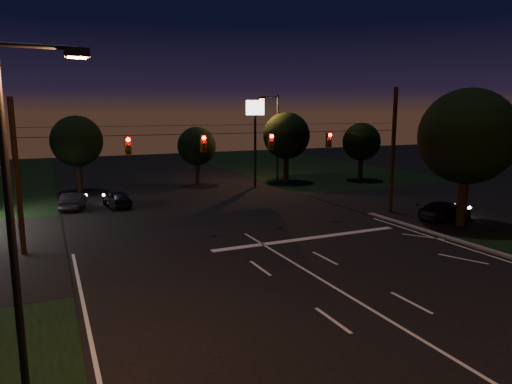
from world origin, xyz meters
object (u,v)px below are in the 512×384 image
utility_pole_right (390,213)px  car_cross (445,210)px  tree_right_near (466,138)px  car_oncoming_b (73,201)px  car_oncoming_a (117,199)px

utility_pole_right → car_cross: 3.84m
tree_right_near → car_oncoming_b: (-22.53, 15.88, -5.03)m
car_oncoming_a → car_cross: bearing=139.9°
car_oncoming_a → car_oncoming_b: bearing=-16.6°
car_oncoming_a → car_cross: 24.05m
tree_right_near → utility_pole_right: bearing=107.5°
car_oncoming_b → car_cross: (22.91, -14.32, -0.01)m
car_oncoming_b → car_oncoming_a: bearing=-177.3°
utility_pole_right → car_cross: (1.91, -3.28, 0.63)m
car_cross → car_oncoming_a: bearing=45.4°
utility_pole_right → car_oncoming_b: size_ratio=2.31×
car_oncoming_a → car_cross: (19.77, -13.70, -0.03)m
utility_pole_right → car_oncoming_a: utility_pole_right is taller
car_oncoming_a → car_oncoming_b: 3.20m
utility_pole_right → car_cross: size_ratio=2.06×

